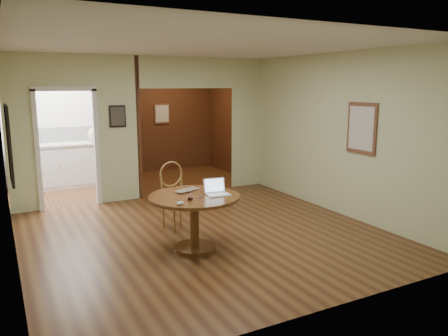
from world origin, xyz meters
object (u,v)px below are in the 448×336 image
dining_table (194,210)px  closed_laptop (190,191)px  chair (175,192)px  open_laptop (216,190)px

dining_table → closed_laptop: (0.02, 0.19, 0.21)m
chair → closed_laptop: (-0.08, -0.77, 0.19)m
chair → open_laptop: 1.08m
open_laptop → closed_laptop: 0.38m
closed_laptop → dining_table: bearing=-118.1°
chair → dining_table: bearing=-107.1°
dining_table → chair: chair is taller
chair → closed_laptop: size_ratio=2.87×
open_laptop → chair: bearing=106.5°
chair → open_laptop: (0.18, -1.04, 0.23)m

